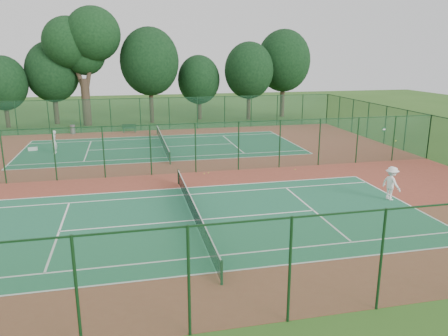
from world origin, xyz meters
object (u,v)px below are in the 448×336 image
Objects in this scene: big_tree at (82,42)px; player_far at (54,142)px; bench at (129,128)px; player_near at (391,183)px; trash_bin at (73,129)px; kit_bag at (33,149)px.

player_far is at bearing -96.35° from big_tree.
big_tree reaches higher than bench.
player_near is 2.09× the size of trash_bin.
big_tree is at bearing 132.61° from bench.
player_far reaches higher than kit_bag.
bench is at bearing 15.76° from player_near.
player_near is at bearing -52.46° from trash_bin.
big_tree is at bearing 173.92° from player_far.
big_tree reaches higher than kit_bag.
trash_bin is at bearing 24.21° from player_near.
player_far is 1.29× the size of bench.
bench is (5.70, -0.40, 0.00)m from trash_bin.
big_tree is at bearing 17.30° from player_near.
kit_bag is (-22.37, 18.28, -0.84)m from player_near.
player_far is 0.15× the size of big_tree.
player_far is 17.17m from big_tree.
kit_bag is (-8.22, -7.16, -0.32)m from bench.
player_near is 0.15× the size of big_tree.
trash_bin is at bearing -101.62° from big_tree.
player_far is at bearing -52.41° from kit_bag.
player_far is at bearing 37.43° from player_near.
player_near reaches higher than trash_bin.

